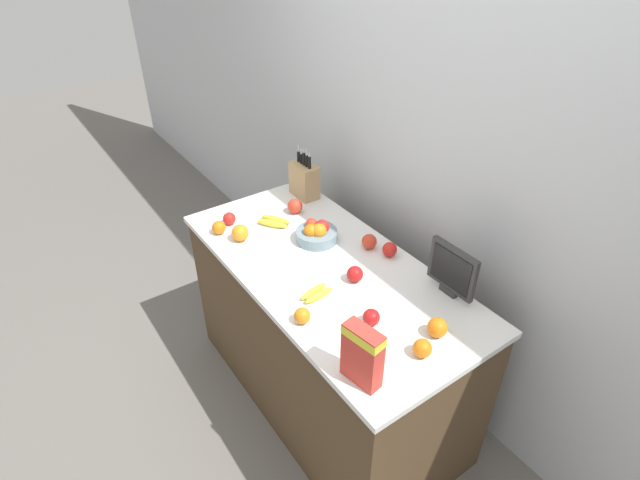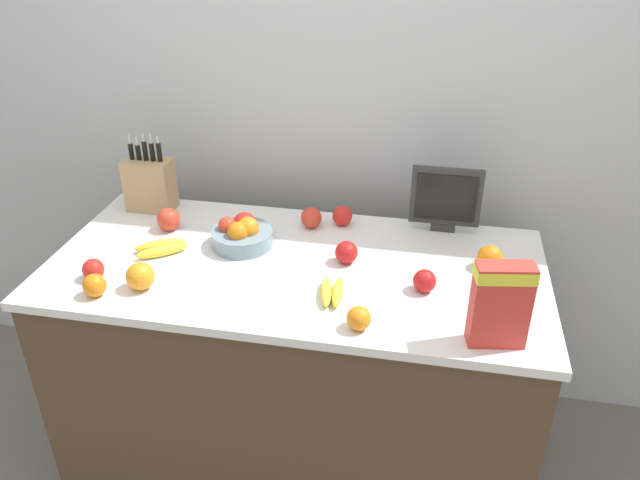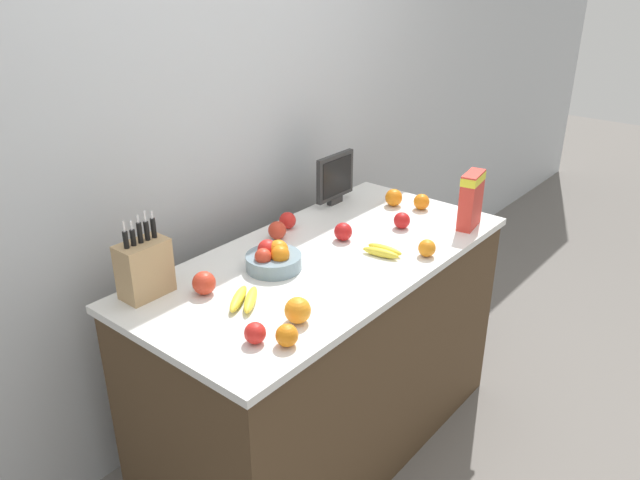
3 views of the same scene
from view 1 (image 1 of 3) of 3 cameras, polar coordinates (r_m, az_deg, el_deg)
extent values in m
plane|color=slate|center=(3.06, 0.65, -17.03)|extent=(14.00, 14.00, 0.00)
cube|color=silver|center=(2.56, 12.07, 8.41)|extent=(9.00, 0.06, 2.60)
cube|color=#4C3823|center=(2.72, 0.71, -11.07)|extent=(1.61, 0.75, 0.90)
cube|color=white|center=(2.41, 0.79, -3.25)|extent=(1.64, 0.78, 0.03)
cube|color=tan|center=(2.93, -1.80, 6.81)|extent=(0.18, 0.11, 0.20)
cylinder|color=black|center=(2.92, -2.47, 9.49)|extent=(0.02, 0.02, 0.06)
cube|color=silver|center=(2.90, -2.49, 10.38)|extent=(0.01, 0.00, 0.04)
cylinder|color=black|center=(2.90, -2.16, 9.27)|extent=(0.02, 0.02, 0.06)
cube|color=silver|center=(2.88, -2.18, 10.09)|extent=(0.01, 0.00, 0.03)
cylinder|color=black|center=(2.87, -1.85, 9.23)|extent=(0.02, 0.02, 0.07)
cube|color=silver|center=(2.85, -1.87, 10.16)|extent=(0.01, 0.00, 0.03)
cylinder|color=black|center=(2.85, -1.53, 8.99)|extent=(0.02, 0.02, 0.07)
cube|color=silver|center=(2.83, -1.55, 9.97)|extent=(0.01, 0.00, 0.04)
cylinder|color=black|center=(2.83, -1.21, 8.82)|extent=(0.02, 0.02, 0.07)
cube|color=silver|center=(2.81, -1.23, 9.72)|extent=(0.01, 0.00, 0.03)
cube|color=#2D2D2D|center=(2.31, 14.46, -5.59)|extent=(0.09, 0.03, 0.03)
cube|color=#2D2D2D|center=(2.23, 14.90, -3.20)|extent=(0.25, 0.02, 0.21)
cube|color=black|center=(2.22, 14.67, -3.33)|extent=(0.21, 0.00, 0.17)
cube|color=red|center=(1.81, 4.85, -13.05)|extent=(0.16, 0.09, 0.25)
cube|color=yellow|center=(1.74, 5.00, -10.85)|extent=(0.16, 0.09, 0.04)
cylinder|color=gray|center=(2.56, -0.39, 0.52)|extent=(0.21, 0.21, 0.06)
sphere|color=orange|center=(2.52, -0.12, 1.05)|extent=(0.08, 0.08, 0.08)
sphere|color=red|center=(2.55, 0.23, 1.52)|extent=(0.08, 0.08, 0.08)
sphere|color=red|center=(2.58, -0.98, 1.81)|extent=(0.06, 0.06, 0.06)
sphere|color=orange|center=(2.52, -1.07, 1.05)|extent=(0.07, 0.07, 0.07)
ellipsoid|color=yellow|center=(2.23, -0.74, -5.89)|extent=(0.06, 0.16, 0.03)
ellipsoid|color=yellow|center=(2.21, -0.12, -6.33)|extent=(0.05, 0.16, 0.03)
ellipsoid|color=yellow|center=(2.69, -5.50, 1.88)|extent=(0.16, 0.13, 0.04)
ellipsoid|color=yellow|center=(2.72, -5.16, 2.30)|extent=(0.17, 0.12, 0.04)
sphere|color=red|center=(2.51, 5.69, -0.21)|extent=(0.08, 0.08, 0.08)
sphere|color=red|center=(2.08, 5.88, -8.78)|extent=(0.07, 0.07, 0.07)
sphere|color=red|center=(2.79, -2.88, 3.88)|extent=(0.08, 0.08, 0.08)
sphere|color=red|center=(2.29, 4.01, -3.91)|extent=(0.08, 0.08, 0.08)
sphere|color=red|center=(2.47, 7.97, -1.08)|extent=(0.07, 0.07, 0.07)
sphere|color=red|center=(2.73, -10.33, 2.42)|extent=(0.07, 0.07, 0.07)
sphere|color=orange|center=(1.99, 11.61, -12.03)|extent=(0.07, 0.07, 0.07)
sphere|color=orange|center=(2.66, -11.49, 1.40)|extent=(0.07, 0.07, 0.07)
sphere|color=orange|center=(2.08, 13.26, -9.71)|extent=(0.08, 0.08, 0.08)
sphere|color=orange|center=(2.59, -9.12, 0.80)|extent=(0.09, 0.09, 0.09)
sphere|color=orange|center=(2.08, -2.05, -8.66)|extent=(0.07, 0.07, 0.07)
camera|label=2|loc=(1.33, -58.68, 0.79)|focal=35.00mm
camera|label=3|loc=(3.30, -42.64, 19.97)|focal=35.00mm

